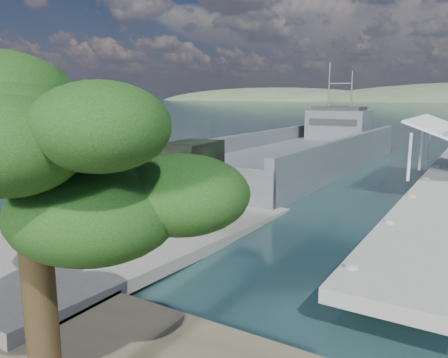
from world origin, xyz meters
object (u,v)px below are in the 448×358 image
Objects in this scene: landing_craft at (301,158)px; overhang_tree at (33,161)px; soldier at (115,195)px; military_truck at (178,179)px.

overhang_tree is (8.00, -33.77, 4.62)m from landing_craft.
landing_craft is at bearing 103.32° from overhang_tree.
soldier is at bearing 130.49° from overhang_tree.
landing_craft reaches higher than soldier.
soldier is 15.76m from overhang_tree.
overhang_tree is at bearing -76.20° from landing_craft.
military_truck is at bearing -86.60° from landing_craft.
landing_craft is 19.87× the size of soldier.
soldier is 0.25× the size of overhang_tree.
overhang_tree is (6.96, -13.41, 3.20)m from military_truck.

